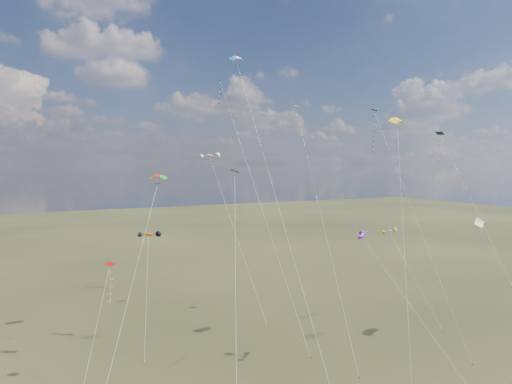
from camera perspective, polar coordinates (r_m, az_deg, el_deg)
name	(u,v)px	position (r m, az deg, el deg)	size (l,w,h in m)	color
diamond_black_high	(378,141)	(68.58, 15.00, 6.16)	(1.75, 18.99, 30.64)	black
diamond_navy_tall	(226,110)	(74.19, -3.78, 10.20)	(0.97, 27.46, 36.64)	#0C144A
diamond_black_mid	(235,246)	(39.74, -2.61, -6.78)	(5.32, 11.62, 22.20)	black
diamond_red_low	(109,288)	(50.10, -17.90, -11.34)	(4.69, 6.67, 12.58)	#A20603
diamond_navy_right	(444,173)	(53.22, 22.49, 2.26)	(3.15, 18.36, 26.19)	#08174C
diamond_orange_center	(311,171)	(63.41, 6.88, 2.58)	(6.65, 23.54, 31.70)	#BF4912
parafoil_yellow	(398,120)	(60.44, 17.28, 8.55)	(11.26, 14.00, 28.91)	yellow
parafoil_blue_white	(238,60)	(60.88, -2.24, 16.20)	(2.33, 23.82, 36.91)	blue
parafoil_striped	(481,221)	(65.55, 26.26, -3.23)	(5.14, 9.29, 16.14)	yellow
parafoil_tricolor	(157,177)	(52.34, -12.25, 1.84)	(10.01, 13.05, 21.86)	#CC9D06
novelty_orange_black	(148,235)	(60.06, -13.30, -5.26)	(3.95, 8.58, 14.10)	#C84C03
novelty_white_purple	(363,236)	(52.53, 13.21, -5.37)	(5.50, 12.95, 15.10)	silver
novelty_redwhite_stripe	(210,156)	(80.06, -5.81, 4.46)	(3.32, 20.77, 24.64)	red
novelty_blue_yellow	(390,232)	(68.50, 16.45, -4.77)	(4.55, 7.61, 13.39)	blue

